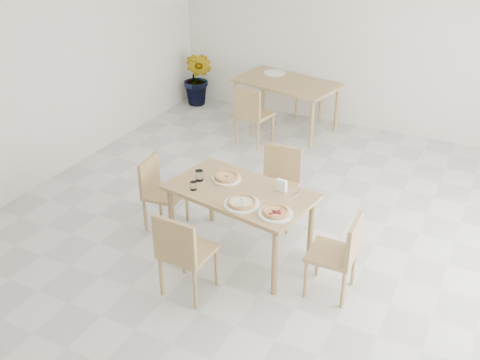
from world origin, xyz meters
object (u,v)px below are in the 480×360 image
at_px(pizza_margherita, 226,177).
at_px(pizza_mushroom, 242,202).
at_px(plate_pepperoni, 275,214).
at_px(main_table, 240,198).
at_px(tumbler_b, 193,186).
at_px(plate_margherita, 226,179).
at_px(plate_mushroom, 242,204).
at_px(chair_east, 341,251).
at_px(pizza_pepperoni, 276,212).
at_px(second_table, 286,87).
at_px(chair_south, 183,250).
at_px(tumbler_a, 199,175).
at_px(napkin_holder, 281,186).
at_px(potted_plant, 198,79).
at_px(plate_empty, 275,73).
at_px(chair_back_n, 314,83).
at_px(chair_back_s, 252,112).
at_px(chair_north, 279,180).
at_px(chair_west, 159,188).

bearing_deg(pizza_margherita, pizza_mushroom, -45.86).
bearing_deg(plate_pepperoni, main_table, 152.84).
bearing_deg(tumbler_b, plate_margherita, 59.98).
distance_m(main_table, plate_margherita, 0.28).
bearing_deg(plate_mushroom, tumbler_b, 175.19).
bearing_deg(chair_east, pizza_pepperoni, -81.94).
height_order(pizza_pepperoni, second_table, pizza_pepperoni).
xyz_separation_m(main_table, chair_south, (-0.16, -0.81, -0.15)).
distance_m(chair_south, pizza_mushroom, 0.70).
xyz_separation_m(plate_mushroom, tumbler_a, (-0.60, 0.24, 0.04)).
bearing_deg(tumbler_a, napkin_holder, 11.16).
bearing_deg(potted_plant, plate_pepperoni, -50.77).
xyz_separation_m(tumbler_b, plate_empty, (-0.78, 3.70, -0.03)).
distance_m(pizza_margherita, potted_plant, 4.11).
relative_size(chair_back_n, potted_plant, 0.98).
distance_m(chair_south, plate_margherita, 0.98).
xyz_separation_m(plate_pepperoni, tumbler_a, (-0.94, 0.25, 0.04)).
distance_m(chair_east, chair_back_s, 3.37).
height_order(chair_north, chair_west, chair_north).
bearing_deg(napkin_holder, potted_plant, 136.01).
xyz_separation_m(pizza_margherita, chair_back_n, (-0.48, 3.85, -0.25)).
relative_size(chair_west, chair_back_s, 0.91).
bearing_deg(chair_west, second_table, -8.95).
bearing_deg(chair_back_s, plate_mushroom, 123.38).
bearing_deg(chair_north, second_table, 104.80).
xyz_separation_m(chair_south, chair_back_s, (-0.91, 3.26, 0.00)).
bearing_deg(chair_west, tumbler_a, -105.04).
height_order(plate_pepperoni, potted_plant, potted_plant).
xyz_separation_m(pizza_margherita, plate_empty, (-0.97, 3.37, -0.02)).
relative_size(chair_back_n, plate_empty, 2.76).
bearing_deg(pizza_pepperoni, pizza_mushroom, 178.15).
xyz_separation_m(tumbler_b, potted_plant, (-2.16, 3.69, -0.33)).
xyz_separation_m(pizza_mushroom, second_table, (-1.02, 3.49, -0.11)).
relative_size(plate_mushroom, tumbler_a, 3.22).
bearing_deg(pizza_pepperoni, chair_south, -139.05).
height_order(chair_south, chair_north, chair_south).
relative_size(chair_north, pizza_mushroom, 2.77).
bearing_deg(chair_north, plate_margherita, -120.23).
xyz_separation_m(plate_mushroom, pizza_margherita, (-0.36, 0.37, 0.02)).
relative_size(tumbler_a, plate_empty, 0.32).
bearing_deg(pizza_pepperoni, potted_plant, 129.23).
distance_m(pizza_mushroom, tumbler_b, 0.55).
xyz_separation_m(chair_north, napkin_holder, (0.29, -0.64, 0.31)).
height_order(plate_margherita, potted_plant, potted_plant).
relative_size(pizza_pepperoni, potted_plant, 0.31).
xyz_separation_m(plate_margherita, pizza_margherita, (0.00, -0.00, 0.02)).
xyz_separation_m(tumbler_a, napkin_holder, (0.82, 0.16, 0.01)).
height_order(chair_south, chair_back_s, chair_back_s).
distance_m(pizza_margherita, chair_back_n, 3.89).
xyz_separation_m(plate_mushroom, chair_back_n, (-0.85, 4.23, -0.23)).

